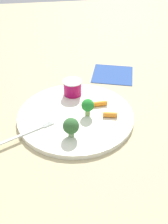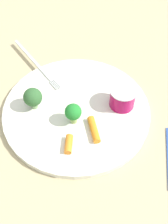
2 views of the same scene
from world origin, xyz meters
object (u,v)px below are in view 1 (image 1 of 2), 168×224
object	(u,v)px
sauce_cup	(73,88)
napkin	(113,74)
broccoli_floret_0	(71,126)
carrot_stick_0	(110,115)
carrot_stick_1	(97,104)
fork	(16,137)
plate	(76,115)
broccoli_floret_1	(88,106)

from	to	relation	value
sauce_cup	napkin	distance (m)	0.19
broccoli_floret_0	carrot_stick_0	distance (m)	0.12
napkin	carrot_stick_1	bearing A→B (deg)	-27.12
carrot_stick_1	fork	size ratio (longest dim) A/B	0.30
plate	broccoli_floret_1	world-z (taller)	broccoli_floret_1
sauce_cup	plate	bearing A→B (deg)	-3.29
broccoli_floret_0	napkin	bearing A→B (deg)	148.66
fork	broccoli_floret_1	bearing A→B (deg)	108.01
broccoli_floret_1	plate	bearing A→B (deg)	-109.71
plate	napkin	distance (m)	0.26
broccoli_floret_0	fork	distance (m)	0.13
carrot_stick_0	carrot_stick_1	distance (m)	0.06
broccoli_floret_1	carrot_stick_0	world-z (taller)	broccoli_floret_1
broccoli_floret_0	carrot_stick_1	size ratio (longest dim) A/B	0.86
plate	fork	distance (m)	0.16
fork	carrot_stick_0	bearing A→B (deg)	99.69
sauce_cup	napkin	xyz separation A→B (m)	(-0.11, 0.15, -0.03)
carrot_stick_0	fork	world-z (taller)	carrot_stick_0
plate	broccoli_floret_0	bearing A→B (deg)	-14.64
sauce_cup	carrot_stick_1	world-z (taller)	sauce_cup
carrot_stick_0	carrot_stick_1	xyz separation A→B (m)	(-0.05, -0.02, -0.00)
carrot_stick_1	napkin	distance (m)	0.21
sauce_cup	broccoli_floret_1	bearing A→B (deg)	13.34
broccoli_floret_0	napkin	world-z (taller)	broccoli_floret_0
plate	napkin	size ratio (longest dim) A/B	2.28
sauce_cup	broccoli_floret_1	world-z (taller)	broccoli_floret_1
plate	carrot_stick_1	xyz separation A→B (m)	(-0.02, 0.06, 0.01)
broccoli_floret_1	broccoli_floret_0	bearing A→B (deg)	-35.61
broccoli_floret_0	broccoli_floret_1	distance (m)	0.09
sauce_cup	carrot_stick_1	size ratio (longest dim) A/B	0.96
plate	sauce_cup	size ratio (longest dim) A/B	5.59
sauce_cup	carrot_stick_0	distance (m)	0.14
broccoli_floret_1	carrot_stick_1	bearing A→B (deg)	137.80
carrot_stick_0	fork	distance (m)	0.23
plate	napkin	bearing A→B (deg)	143.23
carrot_stick_1	sauce_cup	bearing A→B (deg)	-141.50
broccoli_floret_0	carrot_stick_1	distance (m)	0.13
carrot_stick_0	carrot_stick_1	world-z (taller)	same
broccoli_floret_1	sauce_cup	bearing A→B (deg)	-166.66
sauce_cup	napkin	bearing A→B (deg)	127.44
carrot_stick_0	napkin	distance (m)	0.24
broccoli_floret_0	carrot_stick_1	bearing A→B (deg)	142.14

